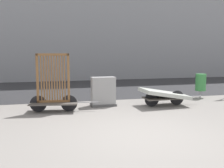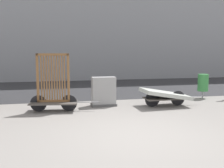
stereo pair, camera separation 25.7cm
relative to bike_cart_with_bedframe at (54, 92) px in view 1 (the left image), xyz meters
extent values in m
plane|color=gray|center=(1.91, -2.88, -0.64)|extent=(60.00, 60.00, 0.00)
cube|color=#2D2D30|center=(1.91, 5.04, -0.64)|extent=(56.00, 7.13, 0.01)
cube|color=gray|center=(1.91, 10.61, 4.69)|extent=(48.00, 4.00, 10.67)
cube|color=#4C4742|center=(-0.01, 0.00, -0.36)|extent=(1.56, 0.89, 0.04)
cylinder|color=black|center=(0.47, -0.06, -0.38)|extent=(0.53, 0.11, 0.53)
cylinder|color=black|center=(-0.48, 0.07, -0.38)|extent=(0.53, 0.11, 0.53)
cylinder|color=gray|center=(1.08, -0.15, -0.36)|extent=(0.70, 0.12, 0.03)
cube|color=brown|center=(-0.01, 0.00, -0.30)|extent=(1.03, 0.21, 0.07)
cube|color=brown|center=(-0.01, 0.00, 1.18)|extent=(1.03, 0.21, 0.07)
cube|color=brown|center=(-0.48, 0.07, 0.44)|extent=(0.08, 0.08, 1.55)
cube|color=brown|center=(0.47, -0.06, 0.44)|extent=(0.08, 0.08, 1.55)
cube|color=brown|center=(-0.37, 0.05, 0.44)|extent=(0.04, 0.05, 1.48)
cube|color=brown|center=(-0.29, 0.04, 0.44)|extent=(0.04, 0.05, 1.48)
cube|color=brown|center=(-0.21, 0.03, 0.44)|extent=(0.04, 0.05, 1.48)
cube|color=brown|center=(-0.13, 0.02, 0.44)|extent=(0.04, 0.05, 1.48)
cube|color=brown|center=(-0.05, 0.01, 0.44)|extent=(0.04, 0.05, 1.48)
cube|color=brown|center=(0.03, 0.00, 0.44)|extent=(0.04, 0.05, 1.48)
cube|color=brown|center=(0.11, -0.02, 0.44)|extent=(0.04, 0.05, 1.48)
cube|color=brown|center=(0.20, -0.03, 0.44)|extent=(0.04, 0.05, 1.48)
cube|color=brown|center=(0.28, -0.04, 0.44)|extent=(0.04, 0.05, 1.48)
cube|color=brown|center=(0.36, -0.05, 0.44)|extent=(0.04, 0.05, 1.48)
cube|color=#4C4742|center=(3.82, 0.00, -0.36)|extent=(1.50, 0.73, 0.04)
cylinder|color=black|center=(4.30, 0.01, -0.38)|extent=(0.53, 0.05, 0.53)
cylinder|color=black|center=(3.33, -0.01, -0.38)|extent=(0.53, 0.05, 0.53)
cylinder|color=gray|center=(4.91, 0.03, -0.36)|extent=(0.70, 0.05, 0.03)
cube|color=#B2B7AD|center=(3.82, 0.00, -0.21)|extent=(1.67, 1.01, 0.40)
cube|color=#4C4C4C|center=(1.71, 0.50, -0.60)|extent=(0.89, 0.45, 0.08)
cube|color=gray|center=(1.71, 0.50, -0.13)|extent=(0.83, 0.39, 1.02)
cylinder|color=gray|center=(5.94, 1.13, -0.49)|extent=(0.06, 0.06, 0.30)
cylinder|color=#337F3D|center=(5.94, 1.13, 0.00)|extent=(0.42, 0.42, 0.69)
camera|label=1|loc=(-0.13, -8.40, 1.28)|focal=42.00mm
camera|label=2|loc=(0.12, -8.46, 1.28)|focal=42.00mm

